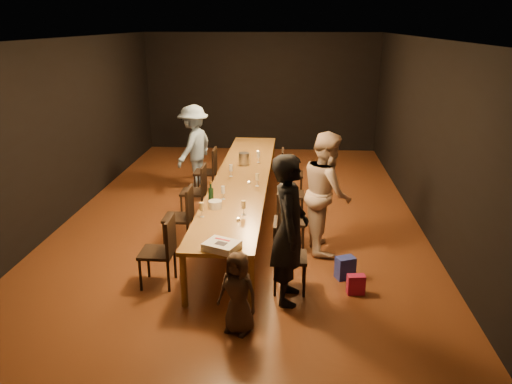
# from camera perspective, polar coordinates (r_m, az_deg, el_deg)

# --- Properties ---
(ground) EXTENTS (10.00, 10.00, 0.00)m
(ground) POSITION_cam_1_polar(r_m,az_deg,el_deg) (8.73, -1.57, -2.94)
(ground) COLOR #4B2512
(ground) RESTS_ON ground
(room_shell) EXTENTS (6.04, 10.04, 3.02)m
(room_shell) POSITION_cam_1_polar(r_m,az_deg,el_deg) (8.19, -1.70, 10.68)
(room_shell) COLOR black
(room_shell) RESTS_ON ground
(table) EXTENTS (0.90, 6.00, 0.75)m
(table) POSITION_cam_1_polar(r_m,az_deg,el_deg) (8.49, -1.61, 1.46)
(table) COLOR brown
(table) RESTS_ON ground
(chair_right_0) EXTENTS (0.42, 0.42, 0.93)m
(chair_right_0) POSITION_cam_1_polar(r_m,az_deg,el_deg) (6.31, 3.93, -7.32)
(chair_right_0) COLOR black
(chair_right_0) RESTS_ON ground
(chair_right_1) EXTENTS (0.42, 0.42, 0.93)m
(chair_right_1) POSITION_cam_1_polar(r_m,az_deg,el_deg) (7.40, 4.03, -3.22)
(chair_right_1) COLOR black
(chair_right_1) RESTS_ON ground
(chair_right_2) EXTENTS (0.42, 0.42, 0.93)m
(chair_right_2) POSITION_cam_1_polar(r_m,az_deg,el_deg) (8.53, 4.10, -0.19)
(chair_right_2) COLOR black
(chair_right_2) RESTS_ON ground
(chair_right_3) EXTENTS (0.42, 0.42, 0.93)m
(chair_right_3) POSITION_cam_1_polar(r_m,az_deg,el_deg) (9.67, 4.15, 2.13)
(chair_right_3) COLOR black
(chair_right_3) RESTS_ON ground
(chair_left_0) EXTENTS (0.42, 0.42, 0.93)m
(chair_left_0) POSITION_cam_1_polar(r_m,az_deg,el_deg) (6.53, -11.26, -6.70)
(chair_left_0) COLOR black
(chair_left_0) RESTS_ON ground
(chair_left_1) EXTENTS (0.42, 0.42, 0.93)m
(chair_left_1) POSITION_cam_1_polar(r_m,az_deg,el_deg) (7.59, -8.92, -2.82)
(chair_left_1) COLOR black
(chair_left_1) RESTS_ON ground
(chair_left_2) EXTENTS (0.42, 0.42, 0.93)m
(chair_left_2) POSITION_cam_1_polar(r_m,az_deg,el_deg) (8.69, -7.17, 0.09)
(chair_left_2) COLOR black
(chair_left_2) RESTS_ON ground
(chair_left_3) EXTENTS (0.42, 0.42, 0.93)m
(chair_left_3) POSITION_cam_1_polar(r_m,az_deg,el_deg) (9.82, -5.82, 2.34)
(chair_left_3) COLOR black
(chair_left_3) RESTS_ON ground
(woman_birthday) EXTENTS (0.47, 0.69, 1.84)m
(woman_birthday) POSITION_cam_1_polar(r_m,az_deg,el_deg) (5.90, 3.85, -4.33)
(woman_birthday) COLOR black
(woman_birthday) RESTS_ON ground
(woman_tan) EXTENTS (0.78, 0.95, 1.79)m
(woman_tan) POSITION_cam_1_polar(r_m,az_deg,el_deg) (7.33, 8.07, -0.02)
(woman_tan) COLOR beige
(woman_tan) RESTS_ON ground
(man_blue) EXTENTS (0.95, 1.23, 1.68)m
(man_blue) POSITION_cam_1_polar(r_m,az_deg,el_deg) (10.25, -7.10, 5.18)
(man_blue) COLOR #87A9D1
(man_blue) RESTS_ON ground
(child) EXTENTS (0.54, 0.46, 0.95)m
(child) POSITION_cam_1_polar(r_m,az_deg,el_deg) (5.50, -2.08, -11.43)
(child) COLOR #3F2E23
(child) RESTS_ON ground
(gift_bag_red) EXTENTS (0.23, 0.14, 0.26)m
(gift_bag_red) POSITION_cam_1_polar(r_m,az_deg,el_deg) (6.47, 11.34, -10.32)
(gift_bag_red) COLOR #C21D51
(gift_bag_red) RESTS_ON ground
(gift_bag_blue) EXTENTS (0.29, 0.25, 0.30)m
(gift_bag_blue) POSITION_cam_1_polar(r_m,az_deg,el_deg) (6.80, 10.16, -8.51)
(gift_bag_blue) COLOR #293AB5
(gift_bag_blue) RESTS_ON ground
(birthday_cake) EXTENTS (0.47, 0.43, 0.09)m
(birthday_cake) POSITION_cam_1_polar(r_m,az_deg,el_deg) (5.80, -3.95, -6.14)
(birthday_cake) COLOR white
(birthday_cake) RESTS_ON table
(plate_stack) EXTENTS (0.21, 0.21, 0.11)m
(plate_stack) POSITION_cam_1_polar(r_m,az_deg,el_deg) (7.05, -4.68, -1.43)
(plate_stack) COLOR white
(plate_stack) RESTS_ON table
(champagne_bottle) EXTENTS (0.09, 0.09, 0.32)m
(champagne_bottle) POSITION_cam_1_polar(r_m,az_deg,el_deg) (7.26, -5.18, 0.05)
(champagne_bottle) COLOR black
(champagne_bottle) RESTS_ON table
(ice_bucket) EXTENTS (0.21, 0.21, 0.22)m
(ice_bucket) POSITION_cam_1_polar(r_m,az_deg,el_deg) (9.20, -1.37, 3.84)
(ice_bucket) COLOR #ADADB2
(ice_bucket) RESTS_ON table
(wineglass_0) EXTENTS (0.06, 0.06, 0.21)m
(wineglass_0) POSITION_cam_1_polar(r_m,az_deg,el_deg) (6.73, -6.22, -2.03)
(wineglass_0) COLOR beige
(wineglass_0) RESTS_ON table
(wineglass_1) EXTENTS (0.06, 0.06, 0.21)m
(wineglass_1) POSITION_cam_1_polar(r_m,az_deg,el_deg) (6.76, -1.44, -1.83)
(wineglass_1) COLOR beige
(wineglass_1) RESTS_ON table
(wineglass_2) EXTENTS (0.06, 0.06, 0.21)m
(wineglass_2) POSITION_cam_1_polar(r_m,az_deg,el_deg) (7.37, -3.78, -0.09)
(wineglass_2) COLOR silver
(wineglass_2) RESTS_ON table
(wineglass_3) EXTENTS (0.06, 0.06, 0.21)m
(wineglass_3) POSITION_cam_1_polar(r_m,az_deg,el_deg) (7.95, 0.13, 1.39)
(wineglass_3) COLOR beige
(wineglass_3) RESTS_ON table
(wineglass_4) EXTENTS (0.06, 0.06, 0.21)m
(wineglass_4) POSITION_cam_1_polar(r_m,az_deg,el_deg) (8.47, -2.88, 2.46)
(wineglass_4) COLOR silver
(wineglass_4) RESTS_ON table
(wineglass_5) EXTENTS (0.06, 0.06, 0.21)m
(wineglass_5) POSITION_cam_1_polar(r_m,az_deg,el_deg) (9.31, 0.28, 4.00)
(wineglass_5) COLOR silver
(wineglass_5) RESTS_ON table
(tealight_near) EXTENTS (0.05, 0.05, 0.03)m
(tealight_near) POSITION_cam_1_polar(r_m,az_deg,el_deg) (6.62, -2.05, -3.13)
(tealight_near) COLOR #B2B7B2
(tealight_near) RESTS_ON table
(tealight_mid) EXTENTS (0.05, 0.05, 0.03)m
(tealight_mid) POSITION_cam_1_polar(r_m,az_deg,el_deg) (8.11, -0.82, 1.08)
(tealight_mid) COLOR #B2B7B2
(tealight_mid) RESTS_ON table
(tealight_far) EXTENTS (0.05, 0.05, 0.03)m
(tealight_far) POSITION_cam_1_polar(r_m,az_deg,el_deg) (10.06, 0.21, 4.62)
(tealight_far) COLOR #B2B7B2
(tealight_far) RESTS_ON table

